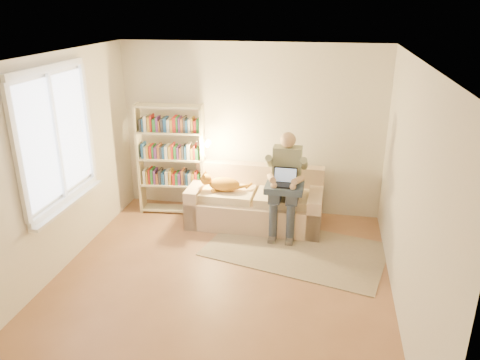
% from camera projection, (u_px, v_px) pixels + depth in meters
% --- Properties ---
extents(floor, '(4.50, 4.50, 0.00)m').
position_uv_depth(floor, '(219.00, 285.00, 5.52)').
color(floor, '#8A5C3E').
rests_on(floor, ground).
extents(ceiling, '(4.00, 4.50, 0.02)m').
position_uv_depth(ceiling, '(214.00, 59.00, 4.59)').
color(ceiling, white).
rests_on(ceiling, wall_back).
extents(wall_left, '(0.02, 4.50, 2.60)m').
position_uv_depth(wall_left, '(48.00, 171.00, 5.41)').
color(wall_left, silver).
rests_on(wall_left, floor).
extents(wall_right, '(0.02, 4.50, 2.60)m').
position_uv_depth(wall_right, '(409.00, 196.00, 4.71)').
color(wall_right, silver).
rests_on(wall_right, floor).
extents(wall_back, '(4.00, 0.02, 2.60)m').
position_uv_depth(wall_back, '(251.00, 130.00, 7.12)').
color(wall_back, silver).
rests_on(wall_back, floor).
extents(wall_front, '(4.00, 0.02, 2.60)m').
position_uv_depth(wall_front, '(135.00, 307.00, 3.00)').
color(wall_front, silver).
rests_on(wall_front, floor).
extents(window, '(0.12, 1.52, 1.69)m').
position_uv_depth(window, '(61.00, 160.00, 5.56)').
color(window, white).
rests_on(window, wall_left).
extents(sofa, '(1.97, 0.91, 0.83)m').
position_uv_depth(sofa, '(256.00, 204.00, 6.99)').
color(sofa, '#CEB091').
rests_on(sofa, floor).
extents(person, '(0.41, 0.65, 1.44)m').
position_uv_depth(person, '(286.00, 178.00, 6.58)').
color(person, gray).
rests_on(person, sofa).
extents(cat, '(0.70, 0.25, 0.26)m').
position_uv_depth(cat, '(222.00, 184.00, 6.84)').
color(cat, gold).
rests_on(cat, sofa).
extents(blanket, '(0.53, 0.44, 0.09)m').
position_uv_depth(blanket, '(284.00, 188.00, 6.48)').
color(blanket, '#2C3A4E').
rests_on(blanket, person).
extents(laptop, '(0.33, 0.27, 0.29)m').
position_uv_depth(laptop, '(285.00, 180.00, 6.46)').
color(laptop, black).
rests_on(laptop, blanket).
extents(bookshelf, '(1.16, 0.36, 1.72)m').
position_uv_depth(bookshelf, '(171.00, 154.00, 7.13)').
color(bookshelf, beige).
rests_on(bookshelf, floor).
extents(rug, '(2.57, 1.88, 0.01)m').
position_uv_depth(rug, '(296.00, 249.00, 6.30)').
color(rug, gray).
rests_on(rug, floor).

